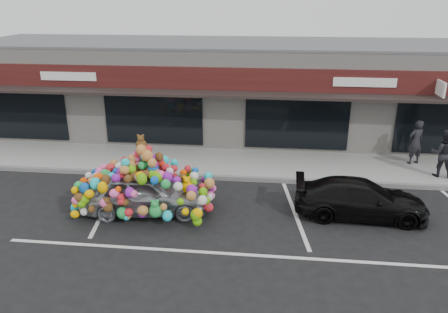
# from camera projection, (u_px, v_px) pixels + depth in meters

# --- Properties ---
(ground) EXTENTS (90.00, 90.00, 0.00)m
(ground) POSITION_uv_depth(u_px,v_px,m) (204.00, 211.00, 13.59)
(ground) COLOR black
(ground) RESTS_ON ground
(shop_building) EXTENTS (24.00, 7.20, 4.31)m
(shop_building) POSITION_uv_depth(u_px,v_px,m) (231.00, 88.00, 20.70)
(shop_building) COLOR beige
(shop_building) RESTS_ON ground
(sidewalk) EXTENTS (26.00, 3.00, 0.15)m
(sidewalk) POSITION_uv_depth(u_px,v_px,m) (220.00, 163.00, 17.29)
(sidewalk) COLOR #9A9A94
(sidewalk) RESTS_ON ground
(kerb) EXTENTS (26.00, 0.18, 0.16)m
(kerb) POSITION_uv_depth(u_px,v_px,m) (215.00, 177.00, 15.89)
(kerb) COLOR slate
(kerb) RESTS_ON ground
(parking_stripe_left) EXTENTS (0.73, 4.37, 0.01)m
(parking_stripe_left) POSITION_uv_depth(u_px,v_px,m) (108.00, 203.00, 14.11)
(parking_stripe_left) COLOR silver
(parking_stripe_left) RESTS_ON ground
(parking_stripe_mid) EXTENTS (0.73, 4.37, 0.01)m
(parking_stripe_mid) POSITION_uv_depth(u_px,v_px,m) (295.00, 213.00, 13.48)
(parking_stripe_mid) COLOR silver
(parking_stripe_mid) RESTS_ON ground
(lane_line) EXTENTS (14.00, 0.12, 0.01)m
(lane_line) POSITION_uv_depth(u_px,v_px,m) (267.00, 256.00, 11.23)
(lane_line) COLOR silver
(lane_line) RESTS_ON ground
(toy_car) EXTENTS (2.83, 4.33, 2.41)m
(toy_car) POSITION_uv_depth(u_px,v_px,m) (145.00, 187.00, 13.29)
(toy_car) COLOR #979CA0
(toy_car) RESTS_ON ground
(black_sedan) EXTENTS (1.73, 3.97, 1.14)m
(black_sedan) POSITION_uv_depth(u_px,v_px,m) (361.00, 199.00, 13.11)
(black_sedan) COLOR black
(black_sedan) RESTS_ON ground
(pedestrian_a) EXTENTS (0.75, 0.63, 1.74)m
(pedestrian_a) POSITION_uv_depth(u_px,v_px,m) (416.00, 142.00, 16.73)
(pedestrian_a) COLOR #222227
(pedestrian_a) RESTS_ON sidewalk
(pedestrian_b) EXTENTS (0.98, 0.84, 1.74)m
(pedestrian_b) POSITION_uv_depth(u_px,v_px,m) (443.00, 153.00, 15.55)
(pedestrian_b) COLOR black
(pedestrian_b) RESTS_ON sidewalk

